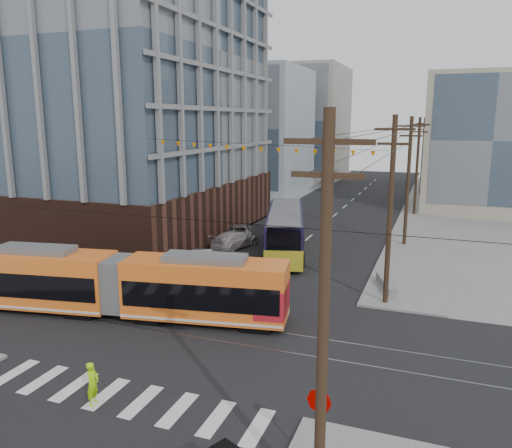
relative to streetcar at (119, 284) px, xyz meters
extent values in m
plane|color=slate|center=(5.17, -4.14, -1.80)|extent=(160.00, 160.00, 0.00)
cube|color=#381E16|center=(-16.83, 18.86, 12.50)|extent=(30.00, 25.00, 28.60)
cube|color=#8C99A5|center=(-11.83, 47.86, 7.20)|extent=(18.00, 16.00, 18.00)
cube|color=gray|center=(21.17, 43.86, 6.20)|extent=(14.00, 14.00, 16.00)
cube|color=gray|center=(-8.83, 67.86, 8.20)|extent=(16.00, 18.00, 20.00)
cube|color=#8C99A5|center=(23.17, 63.86, 5.20)|extent=(16.00, 16.00, 14.00)
cylinder|color=black|center=(13.67, -10.14, 3.70)|extent=(0.30, 0.30, 11.00)
cylinder|color=black|center=(13.67, 51.86, 3.70)|extent=(0.30, 0.30, 11.00)
imported|color=#A5AFBA|center=(0.21, 10.22, -1.11)|extent=(1.90, 4.33, 1.38)
imported|color=#B8AFB1|center=(0.15, 16.12, -1.08)|extent=(3.31, 5.28, 1.43)
imported|color=gray|center=(-0.70, 19.30, -1.12)|extent=(4.04, 5.36, 1.35)
imported|color=#B1FA0D|center=(4.36, -7.90, -0.93)|extent=(0.51, 0.69, 1.73)
cube|color=slate|center=(13.47, 9.35, -1.44)|extent=(1.91, 3.59, 0.70)
camera|label=1|loc=(16.22, -21.98, 8.91)|focal=35.00mm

